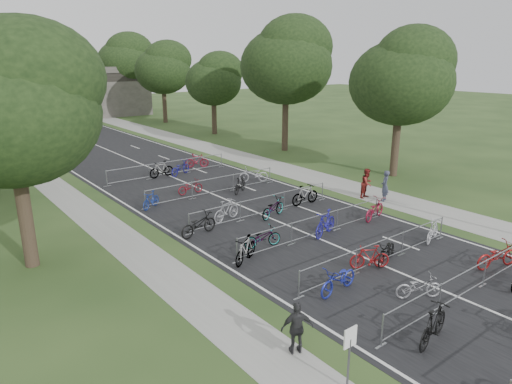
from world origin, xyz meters
TOP-DOWN VIEW (x-y plane):
  - road at (0.00, 50.00)m, footprint 11.00×140.00m
  - sidewalk_right at (8.00, 50.00)m, footprint 3.00×140.00m
  - lane_markings at (0.00, 50.00)m, footprint 0.12×140.00m
  - overpass_bridge at (0.00, 65.00)m, footprint 31.00×8.00m
  - park_sign at (-6.80, 3.00)m, footprint 0.45×0.06m
  - tree_left_0 at (-11.39, 15.93)m, footprint 6.72×6.72m
  - tree_right_0 at (13.11, 15.93)m, footprint 7.17×7.17m
  - tree_right_1 at (13.11, 27.93)m, footprint 8.18×8.18m
  - tree_right_2 at (13.11, 39.93)m, footprint 6.16×6.16m
  - tree_right_3 at (13.11, 51.93)m, footprint 7.17×7.17m
  - tree_right_4 at (13.11, 63.93)m, footprint 8.18×8.18m
  - tree_right_5 at (13.11, 75.93)m, footprint 6.16×6.16m
  - tree_right_6 at (13.11, 87.93)m, footprint 7.17×7.17m
  - barrier_row_1 at (0.00, 3.60)m, footprint 9.70×0.08m
  - barrier_row_2 at (0.00, 7.20)m, footprint 9.70×0.08m
  - barrier_row_3 at (0.00, 11.00)m, footprint 9.70×0.08m
  - barrier_row_4 at (0.00, 15.00)m, footprint 9.70×0.08m
  - barrier_row_5 at (0.00, 20.00)m, footprint 9.70×0.08m
  - barrier_row_6 at (0.00, 26.00)m, footprint 9.70×0.08m
  - bike_4 at (-3.23, 2.78)m, footprint 2.10×0.96m
  - bike_5 at (-1.20, 4.59)m, footprint 1.77×1.40m
  - bike_7 at (3.48, 4.05)m, footprint 2.22×1.30m
  - bike_8 at (-3.18, 6.61)m, footprint 2.10×0.95m
  - bike_9 at (-0.68, 7.20)m, footprint 1.67×1.27m
  - bike_10 at (0.36, 7.14)m, footprint 2.03×1.24m
  - bike_11 at (3.94, 7.23)m, footprint 1.81×0.96m
  - bike_12 at (-4.30, 10.81)m, footprint 1.88×1.32m
  - bike_13 at (-2.78, 11.58)m, footprint 1.91×0.99m
  - bike_14 at (0.54, 10.86)m, footprint 2.14×1.21m
  - bike_15 at (4.30, 10.88)m, footprint 2.23×1.25m
  - bike_16 at (-4.30, 14.63)m, footprint 2.22×1.10m
  - bike_17 at (-2.09, 15.48)m, footprint 2.00×1.02m
  - bike_18 at (0.22, 14.43)m, footprint 2.12×1.26m
  - bike_19 at (3.12, 14.96)m, footprint 2.00×0.61m
  - bike_20 at (-4.30, 19.88)m, footprint 1.63×1.27m
  - bike_21 at (-1.09, 21.00)m, footprint 1.73×0.63m
  - bike_22 at (1.52, 19.24)m, footprint 1.79×1.38m
  - bike_23 at (3.82, 20.82)m, footprint 2.09×1.61m
  - bike_25 at (-0.61, 25.93)m, footprint 1.97×0.71m
  - bike_26 at (0.76, 25.66)m, footprint 2.18×1.53m
  - bike_27 at (2.96, 26.98)m, footprint 1.84×1.30m
  - pedestrian_a at (7.37, 12.56)m, footprint 0.80×0.68m
  - pedestrian_b at (7.06, 13.66)m, footprint 1.00×0.85m
  - pedestrian_c at (-6.80, 4.94)m, footprint 1.03×0.78m

SIDE VIEW (x-z plane):
  - lane_markings at x=0.00m, z-range 0.00..0.00m
  - road at x=0.00m, z-range 0.00..0.01m
  - sidewalk_right at x=8.00m, z-range 0.00..0.01m
  - bike_5 at x=-1.20m, z-range 0.00..0.90m
  - bike_21 at x=-1.09m, z-range 0.00..0.91m
  - bike_13 at x=-2.78m, z-range 0.00..0.96m
  - bike_20 at x=-4.30m, z-range 0.00..0.98m
  - bike_9 at x=-0.68m, z-range 0.00..1.00m
  - bike_10 at x=0.36m, z-range 0.00..1.00m
  - bike_11 at x=3.94m, z-range 0.00..1.05m
  - bike_18 at x=0.22m, z-range 0.00..1.05m
  - bike_23 at x=3.82m, z-range 0.00..1.05m
  - bike_8 at x=-3.18m, z-range 0.00..1.07m
  - bike_22 at x=1.52m, z-range 0.00..1.08m
  - bike_26 at x=0.76m, z-range 0.00..1.09m
  - barrier_row_1 at x=0.00m, z-range 0.00..1.10m
  - barrier_row_2 at x=0.00m, z-range 0.00..1.10m
  - barrier_row_3 at x=0.00m, z-range 0.00..1.10m
  - barrier_row_4 at x=0.00m, z-range 0.00..1.10m
  - barrier_row_5 at x=0.00m, z-range 0.00..1.10m
  - barrier_row_6 at x=0.00m, z-range 0.00..1.10m
  - bike_27 at x=2.96m, z-range 0.00..1.09m
  - bike_7 at x=3.48m, z-range 0.00..1.10m
  - bike_15 at x=4.30m, z-range 0.00..1.11m
  - bike_12 at x=-4.30m, z-range 0.00..1.11m
  - bike_16 at x=-4.30m, z-range 0.00..1.12m
  - bike_17 at x=-2.09m, z-range 0.00..1.16m
  - bike_25 at x=-0.61m, z-range 0.00..1.16m
  - bike_19 at x=3.12m, z-range 0.00..1.19m
  - bike_4 at x=-3.23m, z-range 0.00..1.22m
  - bike_14 at x=0.54m, z-range 0.00..1.24m
  - pedestrian_c at x=-6.80m, z-range 0.00..1.63m
  - pedestrian_b at x=7.06m, z-range 0.00..1.83m
  - pedestrian_a at x=7.37m, z-range 0.00..1.87m
  - park_sign at x=-6.80m, z-range 0.36..2.18m
  - overpass_bridge at x=0.00m, z-range 0.01..7.06m
  - tree_right_2 at x=13.11m, z-range 1.25..10.64m
  - tree_right_5 at x=13.11m, z-range 1.25..10.64m
  - tree_left_0 at x=-11.39m, z-range 1.36..11.61m
  - tree_right_0 at x=13.11m, z-range 1.46..12.39m
  - tree_right_3 at x=13.11m, z-range 1.46..12.39m
  - tree_right_6 at x=13.11m, z-range 1.46..12.39m
  - tree_right_1 at x=13.11m, z-range 1.67..14.13m
  - tree_right_4 at x=13.11m, z-range 1.67..14.13m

